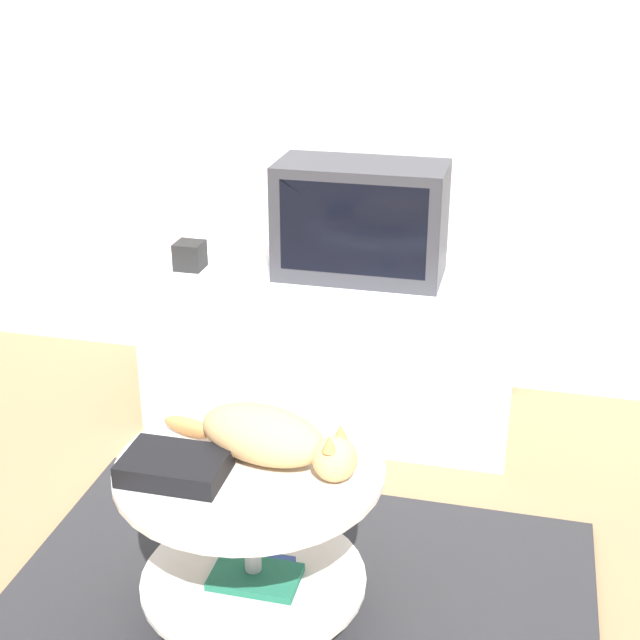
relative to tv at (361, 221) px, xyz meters
name	(u,v)px	position (x,y,z in m)	size (l,w,h in m)	color
ground_plane	(295,611)	(0.05, -1.08, -0.77)	(12.00, 12.00, 0.00)	#93704C
wall_back	(398,48)	(0.05, 0.40, 0.53)	(8.00, 0.05, 2.60)	silver
rug	(294,608)	(0.05, -1.08, -0.76)	(1.59, 1.12, 0.02)	#28282B
tv_stand	(334,343)	(-0.09, 0.01, -0.48)	(1.31, 0.59, 0.57)	white
tv	(361,221)	(0.00, 0.00, 0.00)	(0.58, 0.29, 0.40)	#333338
speaker	(190,255)	(-0.61, -0.07, -0.15)	(0.10, 0.10, 0.10)	black
coffee_table	(252,523)	(-0.05, -1.14, -0.46)	(0.67, 0.67, 0.46)	#B2B2B7
dvd_box	(175,466)	(-0.21, -1.22, -0.26)	(0.25, 0.17, 0.05)	black
cat	(271,437)	(0.00, -1.10, -0.22)	(0.54, 0.25, 0.14)	tan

